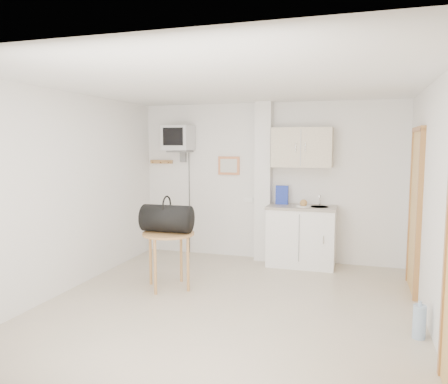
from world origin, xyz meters
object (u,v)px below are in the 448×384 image
(duffel_bag, at_px, (167,218))
(water_bottle, at_px, (419,322))
(round_table, at_px, (168,240))
(crt_television, at_px, (178,139))

(duffel_bag, relative_size, water_bottle, 1.76)
(round_table, height_order, duffel_bag, duffel_bag)
(round_table, xyz_separation_m, duffel_bag, (-0.03, 0.03, 0.27))
(round_table, relative_size, duffel_bag, 1.14)
(round_table, distance_m, duffel_bag, 0.27)
(duffel_bag, distance_m, water_bottle, 3.10)
(water_bottle, bearing_deg, duffel_bag, 166.86)
(crt_television, height_order, round_table, crt_television)
(water_bottle, bearing_deg, crt_television, 146.63)
(round_table, relative_size, water_bottle, 1.99)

